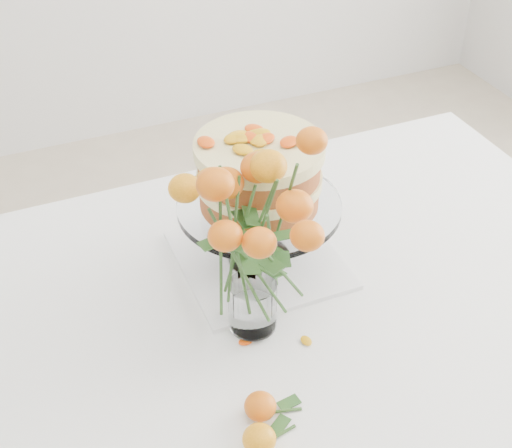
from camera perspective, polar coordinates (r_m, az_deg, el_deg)
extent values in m
cube|color=tan|center=(1.39, 2.18, -6.01)|extent=(1.40, 0.90, 0.04)
cylinder|color=tan|center=(2.13, 13.00, -2.31)|extent=(0.06, 0.06, 0.71)
cube|color=white|center=(1.38, 2.20, -5.32)|extent=(1.42, 0.92, 0.01)
cube|color=white|center=(1.78, -4.09, 1.62)|extent=(1.42, 0.01, 0.20)
cube|color=white|center=(1.43, 0.24, -2.86)|extent=(0.31, 0.31, 0.01)
cylinder|color=white|center=(1.38, 0.25, -0.42)|extent=(0.03, 0.03, 0.10)
cylinder|color=white|center=(1.35, 0.25, 1.49)|extent=(0.31, 0.31, 0.01)
cylinder|color=#B05927|center=(1.33, 0.25, 2.50)|extent=(0.28, 0.28, 0.04)
cylinder|color=#FFFAA4|center=(1.31, 0.26, 3.65)|extent=(0.29, 0.29, 0.02)
cylinder|color=#B05927|center=(1.30, 0.26, 4.84)|extent=(0.28, 0.28, 0.04)
cylinder|color=#FFFAA4|center=(1.28, 0.27, 6.10)|extent=(0.30, 0.30, 0.02)
cylinder|color=white|center=(1.30, -0.26, -8.16)|extent=(0.07, 0.07, 0.01)
cylinder|color=white|center=(1.26, -0.27, -6.48)|extent=(0.09, 0.09, 0.10)
ellipsoid|color=#FF9F16|center=(1.12, 0.26, -16.84)|extent=(0.05, 0.05, 0.04)
cylinder|color=#315722|center=(1.15, 1.83, -16.56)|extent=(0.06, 0.02, 0.01)
ellipsoid|color=orange|center=(1.16, 0.34, -14.37)|extent=(0.05, 0.05, 0.04)
cylinder|color=#315722|center=(1.18, 2.13, -14.75)|extent=(0.06, 0.02, 0.01)
ellipsoid|color=orange|center=(1.28, -0.85, -9.41)|extent=(0.03, 0.02, 0.00)
ellipsoid|color=orange|center=(1.28, 4.04, -9.31)|extent=(0.03, 0.02, 0.00)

